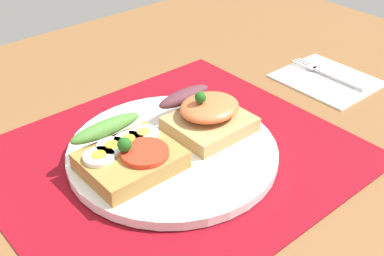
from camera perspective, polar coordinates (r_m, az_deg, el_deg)
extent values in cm
cube|color=brown|center=(59.25, -2.21, -4.73)|extent=(120.00, 90.00, 3.20)
cube|color=maroon|center=(58.18, -2.25, -3.37)|extent=(40.77, 35.87, 0.30)
cylinder|color=white|center=(57.75, -2.26, -2.79)|extent=(24.72, 24.72, 1.16)
cube|color=#A1793A|center=(54.17, -7.20, -3.75)|extent=(10.29, 8.43, 2.04)
cylinder|color=red|center=(52.88, -5.52, -2.88)|extent=(5.25, 5.25, 0.60)
ellipsoid|color=#487C33|center=(56.35, -9.99, -0.01)|extent=(9.06, 2.20, 1.80)
sphere|color=#1E5919|center=(52.50, -7.90, -1.89)|extent=(1.60, 1.60, 1.60)
cylinder|color=white|center=(53.03, -10.77, -3.34)|extent=(3.37, 3.37, 0.50)
cylinder|color=yellow|center=(52.83, -10.80, -3.05)|extent=(1.52, 1.52, 0.16)
cylinder|color=white|center=(54.32, -9.31, -2.18)|extent=(3.37, 3.37, 0.50)
cylinder|color=yellow|center=(54.13, -9.34, -1.89)|extent=(1.52, 1.52, 0.16)
cylinder|color=white|center=(55.01, -7.38, -1.48)|extent=(3.37, 3.37, 0.50)
cylinder|color=yellow|center=(54.82, -7.41, -1.20)|extent=(1.52, 1.52, 0.16)
cylinder|color=white|center=(55.92, -5.64, -0.71)|extent=(3.37, 3.37, 0.50)
cylinder|color=yellow|center=(55.74, -5.66, -0.43)|extent=(1.52, 1.52, 0.16)
cube|color=tan|center=(60.22, 1.90, 0.58)|extent=(9.34, 8.34, 1.75)
ellipsoid|color=#E26738|center=(59.71, 2.06, 2.43)|extent=(7.66, 6.67, 2.10)
ellipsoid|color=#532A32|center=(62.24, -0.91, 3.68)|extent=(7.94, 2.20, 1.80)
sphere|color=#1E5919|center=(58.23, 0.98, 3.58)|extent=(1.40, 1.40, 1.40)
cube|color=white|center=(77.59, 15.18, 5.64)|extent=(11.87, 13.67, 0.60)
cube|color=#B7B7BC|center=(77.11, 16.65, 5.60)|extent=(0.80, 9.13, 0.32)
cube|color=#B7B7BC|center=(79.41, 13.86, 6.88)|extent=(1.50, 1.20, 0.32)
cube|color=#B7B7BC|center=(79.96, 12.44, 7.26)|extent=(0.32, 2.80, 0.32)
cube|color=#B7B7BC|center=(80.44, 12.73, 7.39)|extent=(0.32, 2.80, 0.32)
cube|color=#B7B7BC|center=(80.92, 13.02, 7.51)|extent=(0.32, 2.80, 0.32)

